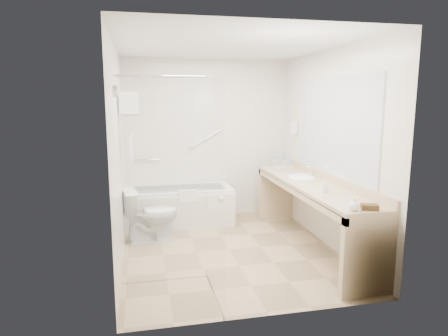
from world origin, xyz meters
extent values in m
plane|color=tan|center=(0.00, 0.00, 0.00)|extent=(3.20, 3.20, 0.00)
cube|color=silver|center=(0.00, 0.00, 2.50)|extent=(2.60, 3.20, 0.10)
cube|color=beige|center=(0.00, 1.60, 1.25)|extent=(2.60, 0.10, 2.50)
cube|color=beige|center=(0.00, -1.60, 1.25)|extent=(2.60, 0.10, 2.50)
cube|color=beige|center=(-1.30, 0.00, 1.25)|extent=(0.10, 3.20, 2.50)
cube|color=beige|center=(1.30, 0.00, 1.25)|extent=(0.10, 3.20, 2.50)
cube|color=silver|center=(-0.50, 1.25, 0.28)|extent=(1.60, 0.70, 0.55)
cube|color=beige|center=(-0.50, 0.89, 0.25)|extent=(1.60, 0.02, 0.50)
cube|color=white|center=(-0.40, 0.90, 0.50)|extent=(0.28, 0.06, 0.18)
cylinder|color=silver|center=(-0.95, 1.56, 0.95)|extent=(0.40, 0.03, 0.03)
cylinder|color=silver|center=(-0.05, 1.56, 1.25)|extent=(0.53, 0.03, 0.33)
cube|color=silver|center=(-0.85, -0.70, 1.05)|extent=(0.90, 0.01, 2.10)
cube|color=silver|center=(-0.40, -1.15, 1.05)|extent=(0.02, 0.90, 2.10)
cylinder|color=silver|center=(-0.85, -0.70, 2.10)|extent=(0.90, 0.02, 0.02)
sphere|color=silver|center=(-0.37, -1.30, 1.00)|extent=(0.05, 0.05, 0.05)
cylinder|color=silver|center=(-1.25, -1.15, 1.95)|extent=(0.04, 0.10, 0.10)
cube|color=silver|center=(-1.17, 0.35, 1.70)|extent=(0.24, 0.55, 0.02)
cylinder|color=silver|center=(-1.17, 0.35, 1.48)|extent=(0.02, 0.55, 0.02)
cube|color=white|center=(-1.17, 0.35, 1.32)|extent=(0.03, 0.42, 0.32)
cube|color=white|center=(-1.17, 0.35, 1.76)|extent=(0.22, 0.40, 0.08)
cube|color=white|center=(-1.17, 0.35, 1.84)|extent=(0.22, 0.40, 0.08)
cube|color=white|center=(-1.17, 0.35, 1.93)|extent=(0.22, 0.40, 0.08)
cube|color=tan|center=(1.02, -0.15, 0.82)|extent=(0.55, 2.70, 0.05)
cube|color=tan|center=(1.29, -0.15, 0.90)|extent=(0.03, 2.70, 0.10)
cube|color=tan|center=(0.77, -0.15, 0.77)|extent=(0.04, 2.70, 0.08)
cube|color=tan|center=(1.02, -1.46, 0.40)|extent=(0.55, 0.08, 0.80)
cube|color=tan|center=(1.02, 1.16, 0.40)|extent=(0.55, 0.08, 0.80)
ellipsoid|color=silver|center=(1.05, 0.25, 0.82)|extent=(0.40, 0.52, 0.14)
cylinder|color=silver|center=(1.20, 0.25, 0.93)|extent=(0.03, 0.03, 0.14)
cube|color=silver|center=(1.29, -0.15, 1.55)|extent=(0.02, 2.00, 1.20)
cube|color=silver|center=(1.25, 1.05, 1.45)|extent=(0.08, 0.10, 0.18)
imported|color=silver|center=(-0.95, 0.55, 0.36)|extent=(0.79, 0.53, 0.71)
cube|color=#442E18|center=(1.05, -1.40, 0.88)|extent=(0.18, 0.15, 0.05)
imported|color=silver|center=(0.96, -0.64, 0.88)|extent=(0.07, 0.15, 0.07)
imported|color=silver|center=(0.88, -1.40, 0.90)|extent=(0.11, 0.13, 0.10)
cylinder|color=silver|center=(1.05, 0.90, 0.93)|extent=(0.05, 0.05, 0.16)
cylinder|color=blue|center=(1.05, 0.90, 1.02)|extent=(0.03, 0.03, 0.02)
cylinder|color=silver|center=(0.88, 0.81, 0.94)|extent=(0.06, 0.06, 0.17)
cylinder|color=blue|center=(0.88, 0.81, 1.03)|extent=(0.03, 0.03, 0.03)
cylinder|color=silver|center=(1.03, 0.60, 0.93)|extent=(0.05, 0.05, 0.15)
cylinder|color=blue|center=(1.03, 0.60, 1.01)|extent=(0.03, 0.03, 0.02)
cylinder|color=silver|center=(0.98, 0.75, 0.90)|extent=(0.08, 0.08, 0.10)
cylinder|color=silver|center=(0.91, 0.70, 0.89)|extent=(0.07, 0.07, 0.08)
camera|label=1|loc=(-1.07, -4.69, 1.89)|focal=32.00mm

